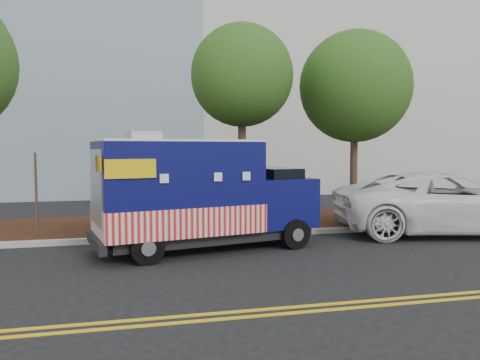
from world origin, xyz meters
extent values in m
plane|color=black|center=(0.00, 0.00, 0.00)|extent=(120.00, 120.00, 0.00)
cube|color=#9E9E99|center=(0.00, 1.40, 0.07)|extent=(120.00, 0.18, 0.15)
cube|color=black|center=(0.00, 3.50, 0.07)|extent=(120.00, 4.00, 0.15)
cube|color=gold|center=(0.00, -4.45, 0.01)|extent=(120.00, 0.10, 0.01)
cube|color=gold|center=(0.00, -4.70, 0.01)|extent=(120.00, 0.10, 0.01)
cylinder|color=#38281C|center=(1.94, 3.53, 2.01)|extent=(0.26, 0.26, 4.02)
sphere|color=#244914|center=(1.94, 3.53, 4.85)|extent=(3.31, 3.31, 3.31)
cylinder|color=#38281C|center=(6.09, 3.85, 1.84)|extent=(0.26, 0.26, 3.68)
sphere|color=#244914|center=(6.09, 3.85, 4.66)|extent=(3.89, 3.89, 3.89)
cube|color=#473828|center=(-4.06, 1.94, 1.20)|extent=(0.06, 0.06, 2.40)
cube|color=black|center=(0.26, 0.11, 0.37)|extent=(5.23, 2.68, 0.25)
cube|color=#0B0D4E|center=(-0.52, -0.06, 1.60)|extent=(4.08, 2.77, 2.14)
cube|color=red|center=(-0.52, -0.06, 0.85)|extent=(4.13, 2.83, 0.67)
cube|color=white|center=(-0.52, -0.06, 2.69)|extent=(4.08, 2.77, 0.05)
cube|color=#B7B7BA|center=(-1.30, -0.22, 2.80)|extent=(0.84, 0.84, 0.20)
cube|color=#0B0D4E|center=(2.09, 0.49, 1.11)|extent=(1.96, 2.20, 1.25)
cube|color=black|center=(2.05, 0.48, 1.71)|extent=(1.23, 1.88, 0.58)
cube|color=black|center=(2.89, 0.66, 0.69)|extent=(0.44, 1.76, 0.27)
cube|color=black|center=(-2.39, -0.45, 0.40)|extent=(0.57, 1.99, 0.25)
cube|color=#B7B7BA|center=(-2.37, -0.45, 1.65)|extent=(0.37, 1.58, 1.69)
cube|color=#B7B7BA|center=(-0.48, 1.04, 1.65)|extent=(1.58, 0.37, 0.98)
cube|color=yellow|center=(-1.61, -1.37, 2.09)|extent=(1.05, 0.24, 0.40)
cube|color=yellow|center=(-2.05, 0.70, 2.09)|extent=(1.05, 0.24, 0.40)
cylinder|color=black|center=(2.37, -0.38, 0.37)|extent=(0.78, 0.40, 0.75)
cylinder|color=black|center=(1.99, 1.40, 0.37)|extent=(0.78, 0.40, 0.75)
cylinder|color=black|center=(-1.29, -1.15, 0.37)|extent=(0.78, 0.40, 0.75)
cylinder|color=black|center=(-1.67, 0.63, 0.37)|extent=(0.78, 0.40, 0.75)
imported|color=white|center=(7.47, 0.61, 0.91)|extent=(7.02, 4.33, 1.81)
camera|label=1|loc=(-1.62, -11.31, 2.53)|focal=35.00mm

